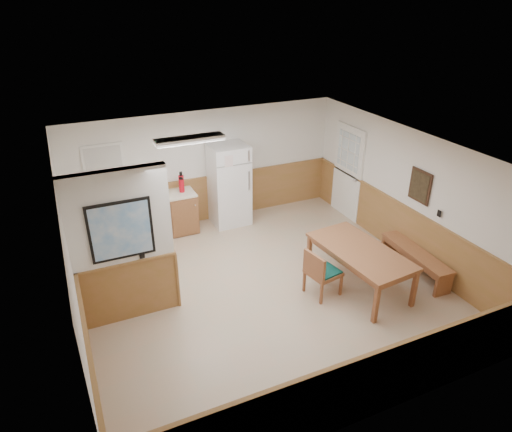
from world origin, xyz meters
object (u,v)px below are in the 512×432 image
refrigerator (229,185)px  dining_table (360,254)px  fire_extinguisher (181,183)px  dining_chair (319,271)px  soap_bottle (110,199)px  dining_bench (415,256)px

refrigerator → dining_table: (1.14, -3.26, -0.24)m
refrigerator → fire_extinguisher: refrigerator is taller
dining_chair → soap_bottle: 4.36m
dining_table → dining_bench: size_ratio=1.20×
fire_extinguisher → dining_bench: bearing=-61.1°
refrigerator → dining_chair: (0.37, -3.20, -0.41)m
dining_table → dining_chair: dining_chair is taller
dining_table → dining_bench: dining_table is taller
fire_extinguisher → soap_bottle: bearing=165.0°
dining_bench → fire_extinguisher: (-3.41, 3.38, 0.75)m
dining_table → fire_extinguisher: size_ratio=4.42×
dining_table → dining_chair: 0.79m
refrigerator → dining_chair: bearing=-83.9°
refrigerator → fire_extinguisher: (-1.04, 0.06, 0.20)m
dining_bench → dining_table: bearing=-179.5°
dining_table → dining_bench: 1.27m
dining_chair → refrigerator: bearing=86.3°
dining_bench → fire_extinguisher: fire_extinguisher is taller
dining_table → fire_extinguisher: (-2.18, 3.32, 0.44)m
refrigerator → soap_bottle: bearing=179.0°
refrigerator → dining_chair: size_ratio=2.12×
dining_bench → dining_chair: size_ratio=1.94×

